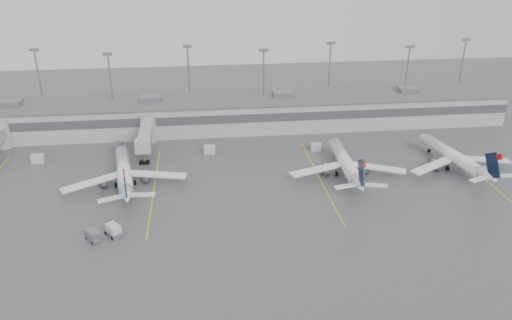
{
  "coord_description": "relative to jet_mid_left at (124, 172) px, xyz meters",
  "views": [
    {
      "loc": [
        -7.22,
        -69.83,
        47.39
      ],
      "look_at": [
        3.76,
        24.0,
        5.0
      ],
      "focal_mm": 35.0,
      "sensor_mm": 36.0,
      "label": 1
    }
  ],
  "objects": [
    {
      "name": "stand_markings",
      "position": [
        23.54,
        -1.69,
        -2.86
      ],
      "size": [
        105.25,
        40.0,
        0.01
      ],
      "color": "yellow",
      "rests_on": "ground"
    },
    {
      "name": "gse_uld_a",
      "position": [
        -21.27,
        13.86,
        -1.91
      ],
      "size": [
        2.77,
        1.91,
        1.91
      ],
      "primitive_type": "cube",
      "rotation": [
        0.0,
        0.0,
        0.04
      ],
      "color": "silver",
      "rests_on": "ground"
    },
    {
      "name": "jet_mid_right",
      "position": [
        46.97,
        -0.61,
        -0.02
      ],
      "size": [
        25.29,
        28.38,
        9.18
      ],
      "rotation": [
        0.0,
        0.0,
        -0.04
      ],
      "color": "white",
      "rests_on": "ground"
    },
    {
      "name": "baggage_tug",
      "position": [
        0.37,
        -19.51,
        -2.07
      ],
      "size": [
        3.48,
        3.73,
        2.06
      ],
      "rotation": [
        0.0,
        0.0,
        0.65
      ],
      "color": "silver",
      "rests_on": "ground"
    },
    {
      "name": "cone_c",
      "position": [
        40.84,
        14.59,
        -2.51
      ],
      "size": [
        0.46,
        0.46,
        0.73
      ],
      "primitive_type": "cone",
      "color": "#E14404",
      "rests_on": "ground"
    },
    {
      "name": "cone_b",
      "position": [
        -3.29,
        12.79,
        -2.54
      ],
      "size": [
        0.41,
        0.41,
        0.66
      ],
      "primitive_type": "cone",
      "color": "#E14404",
      "rests_on": "ground"
    },
    {
      "name": "gse_uld_b",
      "position": [
        18.04,
        14.68,
        -1.93
      ],
      "size": [
        2.79,
        1.98,
        1.89
      ],
      "primitive_type": "cube",
      "rotation": [
        0.0,
        0.0,
        -0.08
      ],
      "color": "silver",
      "rests_on": "ground"
    },
    {
      "name": "light_masts",
      "position": [
        23.54,
        38.06,
        9.16
      ],
      "size": [
        142.4,
        8.0,
        20.6
      ],
      "color": "gray",
      "rests_on": "ground"
    },
    {
      "name": "jet_far_right",
      "position": [
        71.95,
        -0.36,
        -0.08
      ],
      "size": [
        24.49,
        27.65,
        8.99
      ],
      "rotation": [
        0.0,
        0.0,
        0.15
      ],
      "color": "white",
      "rests_on": "ground"
    },
    {
      "name": "cone_d",
      "position": [
        67.01,
        12.29,
        -2.54
      ],
      "size": [
        0.41,
        0.41,
        0.65
      ],
      "primitive_type": "cone",
      "color": "#E14404",
      "rests_on": "ground"
    },
    {
      "name": "baggage_cart",
      "position": [
        -2.83,
        -20.71,
        -1.89
      ],
      "size": [
        3.1,
        3.35,
        1.88
      ],
      "rotation": [
        0.0,
        0.0,
        0.65
      ],
      "color": "slate",
      "rests_on": "ground"
    },
    {
      "name": "ground",
      "position": [
        23.54,
        -25.69,
        -2.87
      ],
      "size": [
        260.0,
        260.0,
        0.0
      ],
      "primitive_type": "plane",
      "color": "#4C4C4E",
      "rests_on": "ground"
    },
    {
      "name": "terminal",
      "position": [
        23.54,
        32.29,
        1.3
      ],
      "size": [
        152.0,
        17.0,
        9.45
      ],
      "color": "#A2A29D",
      "rests_on": "ground"
    },
    {
      "name": "jet_mid_left",
      "position": [
        0.0,
        0.0,
        0.0
      ],
      "size": [
        25.13,
        28.39,
        9.24
      ],
      "rotation": [
        0.0,
        0.0,
        0.16
      ],
      "color": "white",
      "rests_on": "ground"
    },
    {
      "name": "gse_loader",
      "position": [
        -4.08,
        18.77,
        -1.89
      ],
      "size": [
        2.76,
        3.55,
        1.96
      ],
      "primitive_type": "cube",
      "rotation": [
        0.0,
        0.0,
        -0.28
      ],
      "color": "slate",
      "rests_on": "ground"
    },
    {
      "name": "cone_a",
      "position": [
        -23.46,
        10.74,
        -2.48
      ],
      "size": [
        0.5,
        0.5,
        0.79
      ],
      "primitive_type": "cone",
      "color": "#E14404",
      "rests_on": "ground"
    },
    {
      "name": "jet_bridge_right",
      "position": [
        3.04,
        20.03,
        1.0
      ],
      "size": [
        4.0,
        17.2,
        7.0
      ],
      "color": "#9C9FA2",
      "rests_on": "ground"
    },
    {
      "name": "gse_uld_c",
      "position": [
        43.76,
        13.41,
        -2.0
      ],
      "size": [
        2.7,
        2.03,
        1.74
      ],
      "primitive_type": "cube",
      "rotation": [
        0.0,
        0.0,
        -0.17
      ],
      "color": "silver",
      "rests_on": "ground"
    }
  ]
}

